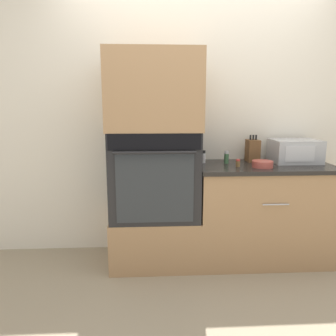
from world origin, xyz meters
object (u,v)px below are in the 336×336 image
(knife_block, at_px, (253,150))
(condiment_jar_near, at_px, (203,157))
(bowl, at_px, (262,164))
(wall_oven, at_px, (154,174))
(condiment_jar_mid, at_px, (226,157))
(condiment_jar_far, at_px, (238,163))
(microwave, at_px, (295,151))

(knife_block, bearing_deg, condiment_jar_near, -173.33)
(knife_block, distance_m, bowl, 0.30)
(wall_oven, height_order, knife_block, wall_oven)
(condiment_jar_mid, bearing_deg, bowl, -36.07)
(condiment_jar_near, height_order, condiment_jar_mid, same)
(condiment_jar_mid, xyz_separation_m, condiment_jar_far, (0.06, -0.16, -0.02))
(microwave, distance_m, condiment_jar_near, 0.85)
(condiment_jar_near, bearing_deg, microwave, -0.66)
(condiment_jar_near, distance_m, condiment_jar_mid, 0.21)
(condiment_jar_near, bearing_deg, bowl, -26.70)
(condiment_jar_mid, bearing_deg, knife_block, 19.78)
(condiment_jar_near, relative_size, condiment_jar_far, 1.78)
(wall_oven, height_order, condiment_jar_near, wall_oven)
(condiment_jar_mid, relative_size, condiment_jar_far, 1.77)
(microwave, xyz_separation_m, condiment_jar_mid, (-0.65, -0.03, -0.05))
(condiment_jar_far, bearing_deg, condiment_jar_mid, 111.91)
(microwave, bearing_deg, bowl, -149.08)
(condiment_jar_near, bearing_deg, condiment_jar_far, -37.06)
(condiment_jar_near, relative_size, condiment_jar_mid, 1.01)
(condiment_jar_near, xyz_separation_m, condiment_jar_far, (0.27, -0.20, -0.02))
(microwave, height_order, condiment_jar_mid, microwave)
(knife_block, relative_size, condiment_jar_near, 2.15)
(wall_oven, distance_m, knife_block, 0.96)
(bowl, height_order, condiment_jar_mid, condiment_jar_mid)
(bowl, bearing_deg, microwave, 30.92)
(wall_oven, relative_size, microwave, 1.80)
(knife_block, xyz_separation_m, condiment_jar_near, (-0.47, -0.06, -0.05))
(bowl, relative_size, condiment_jar_near, 1.54)
(wall_oven, xyz_separation_m, condiment_jar_mid, (0.66, 0.08, 0.13))
(knife_block, distance_m, condiment_jar_near, 0.48)
(condiment_jar_near, bearing_deg, wall_oven, -165.53)
(wall_oven, xyz_separation_m, bowl, (0.92, -0.12, 0.10))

